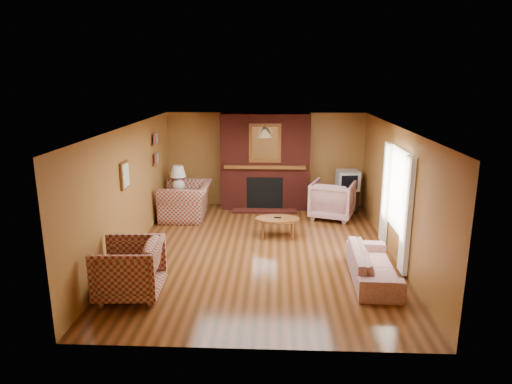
{
  "coord_description": "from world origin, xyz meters",
  "views": [
    {
      "loc": [
        0.27,
        -8.26,
        3.32
      ],
      "look_at": [
        -0.12,
        0.6,
        1.03
      ],
      "focal_mm": 32.0,
      "sensor_mm": 36.0,
      "label": 1
    }
  ],
  "objects_px": {
    "table_lamp": "(178,177)",
    "plaid_armchair": "(129,269)",
    "crt_tv": "(348,180)",
    "plaid_loveseat": "(186,201)",
    "coffee_table": "(277,220)",
    "floral_armchair": "(332,200)",
    "side_table": "(179,202)",
    "fireplace": "(265,162)",
    "floral_sofa": "(373,265)",
    "tv_stand": "(347,200)"
  },
  "relations": [
    {
      "from": "floral_armchair",
      "to": "table_lamp",
      "type": "bearing_deg",
      "value": 14.81
    },
    {
      "from": "coffee_table",
      "to": "crt_tv",
      "type": "height_order",
      "value": "crt_tv"
    },
    {
      "from": "table_lamp",
      "to": "plaid_loveseat",
      "type": "bearing_deg",
      "value": -57.43
    },
    {
      "from": "plaid_loveseat",
      "to": "coffee_table",
      "type": "relative_size",
      "value": 1.41
    },
    {
      "from": "plaid_armchair",
      "to": "coffee_table",
      "type": "xyz_separation_m",
      "value": [
        2.26,
        2.74,
        -0.08
      ]
    },
    {
      "from": "table_lamp",
      "to": "crt_tv",
      "type": "height_order",
      "value": "table_lamp"
    },
    {
      "from": "plaid_armchair",
      "to": "table_lamp",
      "type": "relative_size",
      "value": 1.53
    },
    {
      "from": "floral_armchair",
      "to": "side_table",
      "type": "distance_m",
      "value": 3.73
    },
    {
      "from": "floral_sofa",
      "to": "tv_stand",
      "type": "xyz_separation_m",
      "value": [
        0.15,
        3.96,
        0.02
      ]
    },
    {
      "from": "table_lamp",
      "to": "crt_tv",
      "type": "bearing_deg",
      "value": 4.74
    },
    {
      "from": "floral_sofa",
      "to": "floral_armchair",
      "type": "bearing_deg",
      "value": 7.02
    },
    {
      "from": "crt_tv",
      "to": "table_lamp",
      "type": "bearing_deg",
      "value": -175.26
    },
    {
      "from": "plaid_armchair",
      "to": "crt_tv",
      "type": "bearing_deg",
      "value": 136.54
    },
    {
      "from": "plaid_loveseat",
      "to": "side_table",
      "type": "distance_m",
      "value": 0.49
    },
    {
      "from": "crt_tv",
      "to": "floral_sofa",
      "type": "bearing_deg",
      "value": -92.17
    },
    {
      "from": "fireplace",
      "to": "plaid_armchair",
      "type": "relative_size",
      "value": 2.47
    },
    {
      "from": "floral_sofa",
      "to": "crt_tv",
      "type": "relative_size",
      "value": 3.2
    },
    {
      "from": "plaid_loveseat",
      "to": "coffee_table",
      "type": "distance_m",
      "value": 2.5
    },
    {
      "from": "floral_armchair",
      "to": "crt_tv",
      "type": "height_order",
      "value": "crt_tv"
    },
    {
      "from": "floral_armchair",
      "to": "tv_stand",
      "type": "xyz_separation_m",
      "value": [
        0.43,
        0.6,
        -0.17
      ]
    },
    {
      "from": "floral_armchair",
      "to": "table_lamp",
      "type": "relative_size",
      "value": 1.54
    },
    {
      "from": "plaid_loveseat",
      "to": "coffee_table",
      "type": "height_order",
      "value": "plaid_loveseat"
    },
    {
      "from": "coffee_table",
      "to": "crt_tv",
      "type": "xyz_separation_m",
      "value": [
        1.74,
        1.98,
        0.43
      ]
    },
    {
      "from": "fireplace",
      "to": "coffee_table",
      "type": "distance_m",
      "value": 2.34
    },
    {
      "from": "fireplace",
      "to": "plaid_loveseat",
      "type": "relative_size",
      "value": 1.86
    },
    {
      "from": "floral_sofa",
      "to": "table_lamp",
      "type": "distance_m",
      "value": 5.43
    },
    {
      "from": "plaid_armchair",
      "to": "coffee_table",
      "type": "distance_m",
      "value": 3.56
    },
    {
      "from": "table_lamp",
      "to": "tv_stand",
      "type": "height_order",
      "value": "table_lamp"
    },
    {
      "from": "plaid_armchair",
      "to": "floral_armchair",
      "type": "bearing_deg",
      "value": 135.99
    },
    {
      "from": "coffee_table",
      "to": "side_table",
      "type": "height_order",
      "value": "side_table"
    },
    {
      "from": "crt_tv",
      "to": "fireplace",
      "type": "bearing_deg",
      "value": 174.7
    },
    {
      "from": "floral_armchair",
      "to": "tv_stand",
      "type": "distance_m",
      "value": 0.76
    },
    {
      "from": "plaid_loveseat",
      "to": "plaid_armchair",
      "type": "height_order",
      "value": "plaid_armchair"
    },
    {
      "from": "floral_sofa",
      "to": "crt_tv",
      "type": "distance_m",
      "value": 3.99
    },
    {
      "from": "fireplace",
      "to": "side_table",
      "type": "relative_size",
      "value": 4.39
    },
    {
      "from": "plaid_loveseat",
      "to": "tv_stand",
      "type": "bearing_deg",
      "value": 99.92
    },
    {
      "from": "plaid_armchair",
      "to": "side_table",
      "type": "relative_size",
      "value": 1.78
    },
    {
      "from": "side_table",
      "to": "tv_stand",
      "type": "relative_size",
      "value": 0.98
    },
    {
      "from": "floral_armchair",
      "to": "plaid_loveseat",
      "type": "bearing_deg",
      "value": 20.99
    },
    {
      "from": "table_lamp",
      "to": "plaid_armchair",
      "type": "bearing_deg",
      "value": -88.04
    },
    {
      "from": "fireplace",
      "to": "tv_stand",
      "type": "height_order",
      "value": "fireplace"
    },
    {
      "from": "coffee_table",
      "to": "table_lamp",
      "type": "distance_m",
      "value": 2.96
    },
    {
      "from": "plaid_armchair",
      "to": "floral_armchair",
      "type": "relative_size",
      "value": 0.99
    },
    {
      "from": "floral_sofa",
      "to": "side_table",
      "type": "distance_m",
      "value": 5.39
    },
    {
      "from": "floral_armchair",
      "to": "table_lamp",
      "type": "height_order",
      "value": "table_lamp"
    },
    {
      "from": "floral_sofa",
      "to": "plaid_armchair",
      "type": "bearing_deg",
      "value": 103.4
    },
    {
      "from": "fireplace",
      "to": "crt_tv",
      "type": "distance_m",
      "value": 2.1
    },
    {
      "from": "fireplace",
      "to": "floral_armchair",
      "type": "relative_size",
      "value": 2.45
    },
    {
      "from": "fireplace",
      "to": "plaid_armchair",
      "type": "height_order",
      "value": "fireplace"
    },
    {
      "from": "coffee_table",
      "to": "crt_tv",
      "type": "relative_size",
      "value": 1.66
    }
  ]
}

